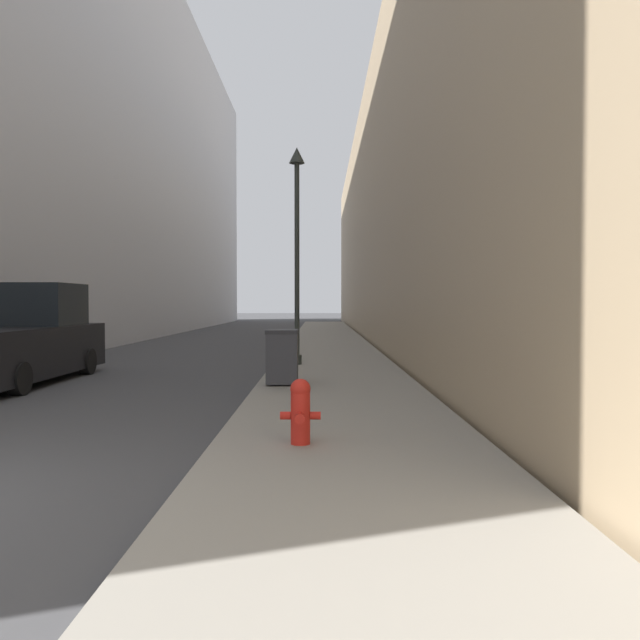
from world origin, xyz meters
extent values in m
cube|color=gray|center=(4.84, 18.00, 0.07)|extent=(3.23, 60.00, 0.15)
cube|color=#BCBCC1|center=(-9.65, 26.00, 10.04)|extent=(12.00, 60.00, 20.09)
cube|color=tan|center=(12.55, 26.00, 5.94)|extent=(12.00, 60.00, 11.88)
cylinder|color=red|center=(4.26, 2.12, 0.44)|extent=(0.22, 0.22, 0.59)
sphere|color=red|center=(4.26, 2.12, 0.78)|extent=(0.23, 0.23, 0.23)
cylinder|color=red|center=(4.26, 2.12, 0.85)|extent=(0.06, 0.06, 0.05)
cylinder|color=red|center=(4.26, 1.95, 0.47)|extent=(0.11, 0.12, 0.11)
cylinder|color=red|center=(4.08, 2.12, 0.47)|extent=(0.12, 0.09, 0.09)
cylinder|color=red|center=(4.43, 2.12, 0.47)|extent=(0.12, 0.09, 0.09)
cube|color=#3D3D42|center=(3.74, 7.28, 0.67)|extent=(0.61, 0.65, 0.97)
cube|color=#2D2D31|center=(3.74, 7.28, 1.19)|extent=(0.62, 0.67, 0.08)
cylinder|color=black|center=(3.48, 7.56, 0.23)|extent=(0.05, 0.16, 0.16)
cylinder|color=black|center=(3.99, 7.56, 0.23)|extent=(0.05, 0.16, 0.16)
cylinder|color=#2D332D|center=(3.88, 11.29, 0.27)|extent=(0.24, 0.24, 0.25)
cylinder|color=#2D332D|center=(3.88, 11.29, 2.76)|extent=(0.13, 0.13, 5.23)
cone|color=#2D332D|center=(3.88, 11.29, 5.58)|extent=(0.41, 0.41, 0.41)
cube|color=black|center=(-2.11, 8.54, 0.70)|extent=(1.92, 5.58, 1.06)
cube|color=black|center=(-2.11, 9.52, 1.72)|extent=(1.77, 1.79, 0.97)
cylinder|color=black|center=(-3.00, 10.27, 0.32)|extent=(0.24, 0.64, 0.64)
cylinder|color=black|center=(-1.22, 10.27, 0.32)|extent=(0.24, 0.64, 0.64)
cylinder|color=black|center=(-1.22, 6.81, 0.32)|extent=(0.24, 0.64, 0.64)
camera|label=1|loc=(4.48, -4.95, 1.76)|focal=35.00mm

